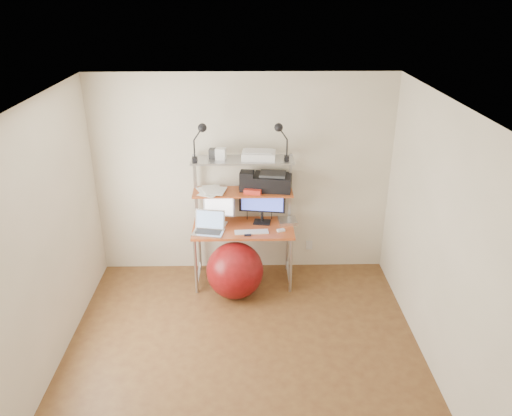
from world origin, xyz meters
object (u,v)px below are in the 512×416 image
(laptop, at_px, (209,227))
(printer, at_px, (273,182))
(monitor_black, at_px, (262,201))
(monitor_silver, at_px, (219,207))
(exercise_ball, at_px, (235,270))

(laptop, xyz_separation_m, printer, (0.75, 0.27, 0.46))
(monitor_black, relative_size, laptop, 1.39)
(laptop, distance_m, printer, 0.92)
(laptop, bearing_deg, printer, 30.68)
(monitor_silver, distance_m, printer, 0.71)
(laptop, height_order, printer, printer)
(laptop, relative_size, exercise_ball, 0.60)
(printer, xyz_separation_m, exercise_ball, (-0.45, -0.49, -0.92))
(monitor_black, distance_m, printer, 0.26)
(monitor_black, distance_m, exercise_ball, 0.89)
(exercise_ball, bearing_deg, laptop, 143.59)
(monitor_silver, bearing_deg, printer, 20.45)
(monitor_silver, relative_size, exercise_ball, 0.64)
(laptop, bearing_deg, monitor_silver, 72.46)
(monitor_black, height_order, exercise_ball, monitor_black)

